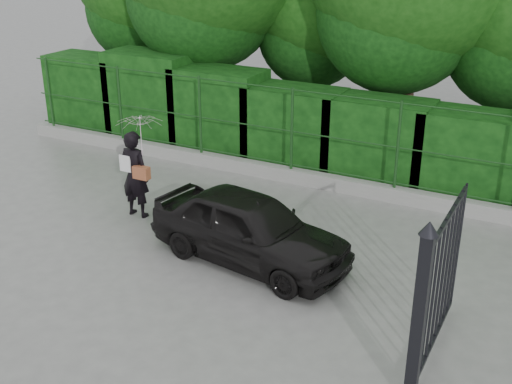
% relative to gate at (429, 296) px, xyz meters
% --- Properties ---
extents(ground, '(80.00, 80.00, 0.00)m').
position_rel_gate_xyz_m(ground, '(-4.60, 0.72, -1.19)').
color(ground, gray).
extents(kerb, '(14.00, 0.25, 0.30)m').
position_rel_gate_xyz_m(kerb, '(-4.60, 5.22, -1.04)').
color(kerb, '#9E9E99').
rests_on(kerb, ground).
extents(fence, '(14.13, 0.06, 1.80)m').
position_rel_gate_xyz_m(fence, '(-4.38, 5.22, 0.01)').
color(fence, '#184018').
rests_on(fence, kerb).
extents(hedge, '(14.20, 1.20, 2.28)m').
position_rel_gate_xyz_m(hedge, '(-4.79, 6.22, -0.20)').
color(hedge, black).
rests_on(hedge, ground).
extents(gate, '(0.22, 2.33, 2.36)m').
position_rel_gate_xyz_m(gate, '(0.00, 0.00, 0.00)').
color(gate, black).
rests_on(gate, ground).
extents(woman, '(0.89, 0.88, 2.00)m').
position_rel_gate_xyz_m(woman, '(-6.00, 2.29, 0.10)').
color(woman, black).
rests_on(woman, ground).
extents(car, '(3.70, 1.95, 1.20)m').
position_rel_gate_xyz_m(car, '(-3.31, 1.67, -0.59)').
color(car, black).
rests_on(car, ground).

